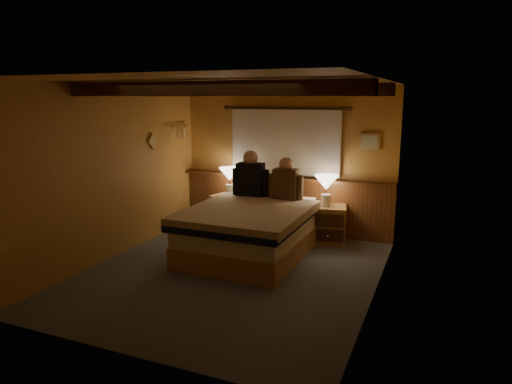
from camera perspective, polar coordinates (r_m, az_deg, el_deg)
The scene contains 19 objects.
floor at distance 5.99m, azimuth -3.03°, elevation -9.97°, with size 4.20×4.20×0.00m, color #535962.
ceiling at distance 5.57m, azimuth -3.30°, elevation 13.62°, with size 4.20×4.20×0.00m, color #E0A854.
wall_back at distance 7.58m, azimuth 3.77°, elevation 4.03°, with size 3.60×3.60×0.00m, color gold.
wall_left at distance 6.64m, azimuth -17.31°, elevation 2.41°, with size 4.20×4.20×0.00m, color gold.
wall_right at distance 5.15m, azimuth 15.19°, elevation -0.04°, with size 4.20×4.20×0.00m, color gold.
wall_front at distance 3.93m, azimuth -16.63°, elevation -3.76°, with size 3.60×3.60×0.00m, color gold.
wainscot at distance 7.65m, azimuth 3.54°, elevation -1.34°, with size 3.60×0.23×0.94m.
curtain_window at distance 7.48m, azimuth 3.63°, elevation 6.40°, with size 2.18×0.09×1.11m.
ceiling_beams at distance 5.70m, azimuth -2.62°, elevation 12.68°, with size 3.60×1.65×0.16m.
coat_rail at distance 7.80m, azimuth -9.61°, elevation 7.56°, with size 0.05×0.55×0.24m.
framed_print at distance 7.20m, azimuth 14.02°, elevation 6.10°, with size 0.30×0.04×0.25m.
bed at distance 6.49m, azimuth -0.75°, elevation -4.82°, with size 1.61×2.06×0.70m.
nightstand_left at distance 7.74m, azimuth -3.24°, elevation -2.60°, with size 0.64×0.59×0.60m.
nightstand_right at distance 7.18m, azimuth 9.04°, elevation -3.98°, with size 0.61×0.57×0.58m.
lamp_left at distance 7.65m, azimuth -3.31°, elevation 2.03°, with size 0.36×0.36×0.47m.
lamp_right at distance 7.03m, azimuth 8.77°, elevation 0.93°, with size 0.37×0.37×0.48m.
person_left at distance 7.14m, azimuth -0.69°, elevation 1.89°, with size 0.61×0.25×0.74m.
person_right at distance 6.92m, azimuth 3.75°, elevation 1.27°, with size 0.55×0.22×0.66m.
duffel_bag at distance 7.60m, azimuth -5.29°, elevation -4.14°, with size 0.48×0.33×0.32m.
Camera 1 is at (2.43, -5.01, 2.22)m, focal length 32.00 mm.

